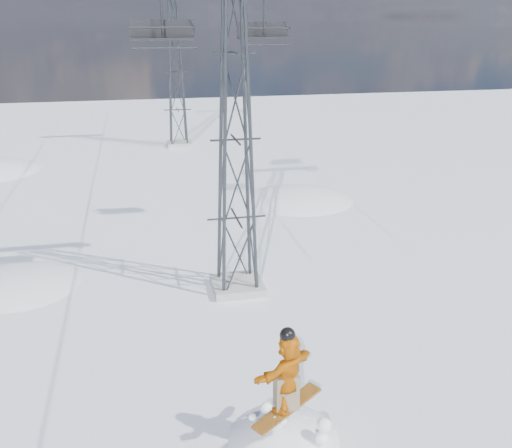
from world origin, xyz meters
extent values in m
plane|color=white|center=(0.00, 0.00, 0.00)|extent=(120.00, 120.00, 0.00)
sphere|color=white|center=(6.00, 18.00, -9.50)|extent=(20.00, 20.00, 20.00)
sphere|color=white|center=(-12.00, 28.00, -10.40)|extent=(22.00, 22.00, 22.00)
cube|color=#999999|center=(0.80, 8.00, 0.15)|extent=(1.80, 1.80, 0.30)
cube|color=#999999|center=(0.80, 33.00, 0.15)|extent=(1.80, 1.80, 0.30)
cube|color=#C4701A|center=(0.46, -0.21, 1.09)|extent=(1.82, 1.31, 0.26)
imported|color=orange|center=(0.46, -0.21, 2.03)|extent=(1.74, 1.39, 1.85)
cube|color=#79664A|center=(0.46, -0.21, 1.53)|extent=(0.65, 0.61, 0.85)
sphere|color=black|center=(0.46, -0.21, 2.94)|extent=(0.35, 0.35, 0.35)
cylinder|color=black|center=(-1.40, 7.99, 9.77)|extent=(0.08, 0.08, 2.17)
cube|color=black|center=(-1.40, 7.99, 8.68)|extent=(1.97, 0.44, 0.08)
cube|color=black|center=(-1.40, 8.20, 8.98)|extent=(1.97, 0.06, 0.54)
cylinder|color=black|center=(-1.40, 7.74, 8.43)|extent=(1.97, 0.06, 0.06)
cylinder|color=black|center=(-1.40, 7.69, 9.03)|extent=(1.97, 0.05, 0.05)
cylinder|color=black|center=(3.00, 13.53, 9.68)|extent=(0.08, 0.08, 2.34)
cube|color=black|center=(3.00, 13.53, 8.51)|extent=(2.12, 0.48, 0.08)
cube|color=black|center=(3.00, 13.76, 8.83)|extent=(2.12, 0.06, 0.58)
cylinder|color=black|center=(3.00, 13.26, 8.25)|extent=(2.12, 0.06, 0.06)
cylinder|color=black|center=(3.00, 13.21, 8.88)|extent=(2.12, 0.05, 0.05)
camera|label=1|loc=(-2.43, -10.40, 9.33)|focal=40.00mm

